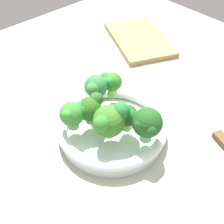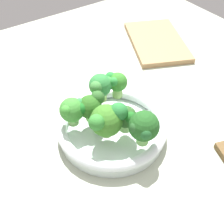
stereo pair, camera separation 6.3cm
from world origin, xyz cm
name	(u,v)px [view 2 (the right image)]	position (x,y,z in cm)	size (l,w,h in cm)	color
ground_plane	(124,145)	(0.00, 0.00, -1.25)	(130.00, 130.00, 2.50)	#A7B099
bowl	(112,128)	(-3.30, -1.15, 2.12)	(24.57, 24.57, 4.16)	white
broccoli_floret_0	(116,82)	(-9.96, 4.71, 8.25)	(5.05, 4.66, 6.44)	#8EC164
broccoli_floret_1	(124,118)	(-0.06, -0.50, 7.72)	(5.48, 5.43, 5.93)	#93D674
broccoli_floret_2	(143,127)	(5.09, 0.49, 8.80)	(6.24, 6.27, 7.87)	#90DB73
broccoli_floret_3	(72,110)	(-7.79, -8.25, 8.00)	(5.28, 5.70, 6.53)	#84C269
broccoli_floret_4	(90,106)	(-6.68, -4.41, 8.02)	(5.21, 6.90, 6.65)	#7FB859
broccoli_floret_5	(101,86)	(-10.80, 0.96, 8.30)	(5.33, 6.38, 6.92)	#A0D562
broccoli_floret_6	(107,120)	(-0.60, -4.14, 8.74)	(6.69, 8.68, 7.96)	#A0CF75
cutting_board	(157,41)	(-27.62, 33.28, 0.80)	(25.76, 16.06, 1.60)	tan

